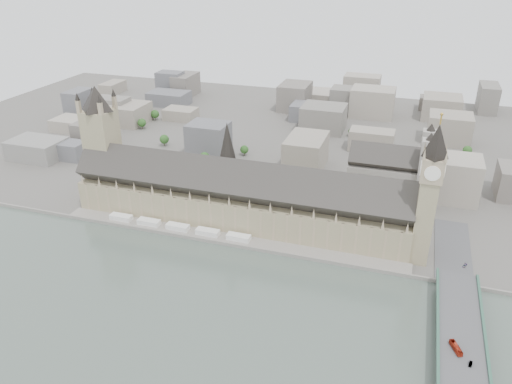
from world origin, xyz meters
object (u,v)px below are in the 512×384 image
(palace_of_westminster, at_px, (238,198))
(red_bus_north, at_px, (456,348))
(elizabeth_tower, at_px, (430,186))
(victoria_tower, at_px, (102,139))
(car_approach, at_px, (465,265))
(car_silver, at_px, (471,364))
(westminster_abbey, at_px, (391,176))
(westminster_bridge, at_px, (460,358))

(palace_of_westminster, distance_m, red_bus_north, 192.02)
(elizabeth_tower, distance_m, victoria_tower, 260.64)
(victoria_tower, distance_m, car_approach, 293.84)
(palace_of_westminster, bearing_deg, red_bus_north, -34.16)
(elizabeth_tower, bearing_deg, palace_of_westminster, 175.15)
(victoria_tower, xyz_separation_m, car_approach, (288.78, -31.47, -44.22))
(car_silver, bearing_deg, victoria_tower, 166.99)
(westminster_abbey, bearing_deg, elizabeth_tower, -72.71)
(car_approach, bearing_deg, red_bus_north, -73.52)
(elizabeth_tower, relative_size, car_approach, 21.27)
(elizabeth_tower, bearing_deg, red_bus_north, -77.86)
(palace_of_westminster, distance_m, westminster_bridge, 195.05)
(westminster_bridge, bearing_deg, palace_of_westminster, 146.51)
(red_bus_north, bearing_deg, car_silver, -75.96)
(victoria_tower, xyz_separation_m, westminster_bridge, (284.00, -113.50, -50.08))
(red_bus_north, height_order, car_silver, red_bus_north)
(westminster_bridge, relative_size, car_silver, 78.15)
(victoria_tower, bearing_deg, car_approach, -6.22)
(westminster_bridge, xyz_separation_m, westminster_abbey, (-51.08, 182.50, 19.96))
(elizabeth_tower, height_order, red_bus_north, elizabeth_tower)
(westminster_bridge, bearing_deg, car_approach, 86.67)
(palace_of_westminster, xyz_separation_m, car_approach, (166.78, -25.17, -11.72))
(palace_of_westminster, xyz_separation_m, red_bus_north, (158.64, -107.64, -10.93))
(car_silver, bearing_deg, westminster_abbey, 115.96)
(palace_of_westminster, bearing_deg, elizabeth_tower, -4.85)
(victoria_tower, relative_size, car_approach, 19.78)
(elizabeth_tower, bearing_deg, car_approach, -25.08)
(elizabeth_tower, relative_size, victoria_tower, 1.07)
(westminster_abbey, relative_size, red_bus_north, 6.20)
(palace_of_westminster, xyz_separation_m, westminster_bridge, (162.00, -107.20, -17.58))
(palace_of_westminster, xyz_separation_m, elizabeth_tower, (138.00, -11.70, 35.38))
(victoria_tower, bearing_deg, car_silver, -23.11)
(victoria_tower, height_order, car_silver, victoria_tower)
(car_approach, bearing_deg, elizabeth_tower, 177.04)
(elizabeth_tower, height_order, car_approach, elizabeth_tower)
(red_bus_north, distance_m, car_approach, 82.88)
(red_bus_north, relative_size, car_approach, 2.17)
(palace_of_westminster, bearing_deg, car_silver, -35.13)
(palace_of_westminster, xyz_separation_m, victoria_tower, (-122.00, 6.30, 32.50))
(westminster_abbey, bearing_deg, car_approach, -60.93)
(westminster_abbey, relative_size, car_approach, 13.45)
(elizabeth_tower, bearing_deg, westminster_abbey, 107.29)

